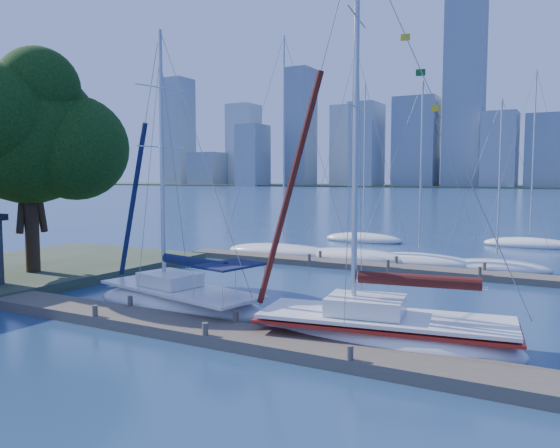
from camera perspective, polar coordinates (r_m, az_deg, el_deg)
The scene contains 13 objects.
ground at distance 19.00m, azimuth -6.16°, elevation -11.93°, with size 700.00×700.00×0.00m, color navy.
near_dock at distance 18.95m, azimuth -6.16°, elevation -11.35°, with size 26.00×2.00×0.40m, color brown.
far_dock at distance 32.47m, azimuth 13.31°, elevation -4.65°, with size 30.00×1.80×0.36m, color brown.
far_shore at distance 335.10m, azimuth 27.00°, elevation 3.43°, with size 800.00×100.00×1.50m, color #38472D.
tree at distance 31.49m, azimuth -24.82°, elevation 8.81°, with size 9.48×8.62×11.95m.
sailboat_navy at distance 22.88m, azimuth -10.51°, elevation -6.70°, with size 8.69×4.40×12.04m.
sailboat_maroon at distance 18.23m, azimuth 10.80°, elevation -9.28°, with size 9.05×4.16×13.84m.
bg_boat_0 at distance 38.29m, azimuth 0.39°, elevation -2.90°, with size 9.25×3.84×15.49m.
bg_boat_1 at distance 36.23m, azimuth 7.73°, elevation -3.40°, with size 8.57×4.65×14.09m.
bg_boat_2 at distance 35.37m, azimuth 14.33°, elevation -3.77°, with size 7.62×4.89×11.74m.
bg_boat_3 at distance 34.74m, azimuth 21.69°, elevation -4.17°, with size 6.43×4.01×10.33m.
bg_boat_6 at distance 47.14m, azimuth 8.70°, elevation -1.50°, with size 7.09×3.46×13.74m.
bg_boat_7 at distance 47.37m, azimuth 24.65°, elevation -1.86°, with size 7.24×4.61×14.13m.
Camera 1 is at (10.44, -14.89, 5.50)m, focal length 35.00 mm.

